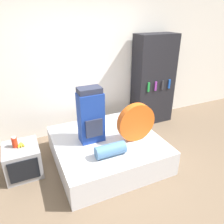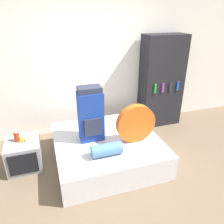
# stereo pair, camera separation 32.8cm
# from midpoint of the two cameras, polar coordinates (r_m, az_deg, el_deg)

# --- Properties ---
(ground_plane) EXTENTS (16.00, 16.00, 0.00)m
(ground_plane) POSITION_cam_midpoint_polar(r_m,az_deg,el_deg) (3.25, 6.78, -18.53)
(ground_plane) COLOR brown
(wall_back) EXTENTS (8.00, 0.05, 2.60)m
(wall_back) POSITION_cam_midpoint_polar(r_m,az_deg,el_deg) (4.19, -2.94, 12.24)
(wall_back) COLOR white
(wall_back) RESTS_ON ground_plane
(bed) EXTENTS (1.61, 1.57, 0.39)m
(bed) POSITION_cam_midpoint_polar(r_m,az_deg,el_deg) (3.58, 1.30, -9.64)
(bed) COLOR silver
(bed) RESTS_ON ground_plane
(backpack) EXTENTS (0.37, 0.27, 0.85)m
(backpack) POSITION_cam_midpoint_polar(r_m,az_deg,el_deg) (3.27, -2.73, -0.78)
(backpack) COLOR navy
(backpack) RESTS_ON bed
(tent_bag) EXTENTS (0.60, 0.11, 0.60)m
(tent_bag) POSITION_cam_midpoint_polar(r_m,az_deg,el_deg) (3.31, 9.05, -3.06)
(tent_bag) COLOR #E05B19
(tent_bag) RESTS_ON bed
(sleeping_roll) EXTENTS (0.43, 0.18, 0.18)m
(sleeping_roll) POSITION_cam_midpoint_polar(r_m,az_deg,el_deg) (3.06, 1.72, -9.90)
(sleeping_roll) COLOR teal
(sleeping_roll) RESTS_ON bed
(television) EXTENTS (0.50, 0.55, 0.45)m
(television) POSITION_cam_midpoint_polar(r_m,az_deg,el_deg) (3.60, -19.54, -10.42)
(television) COLOR #939399
(television) RESTS_ON ground_plane
(canister) EXTENTS (0.08, 0.08, 0.16)m
(canister) POSITION_cam_midpoint_polar(r_m,az_deg,el_deg) (3.48, -21.19, -6.06)
(canister) COLOR red
(canister) RESTS_ON television
(banana_bunch) EXTENTS (0.11, 0.15, 0.03)m
(banana_bunch) POSITION_cam_midpoint_polar(r_m,az_deg,el_deg) (3.51, -19.81, -6.79)
(banana_bunch) COLOR yellow
(banana_bunch) RESTS_ON television
(bookshelf) EXTENTS (0.83, 0.42, 1.83)m
(bookshelf) POSITION_cam_midpoint_polar(r_m,az_deg,el_deg) (4.60, 14.82, 7.64)
(bookshelf) COLOR black
(bookshelf) RESTS_ON ground_plane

